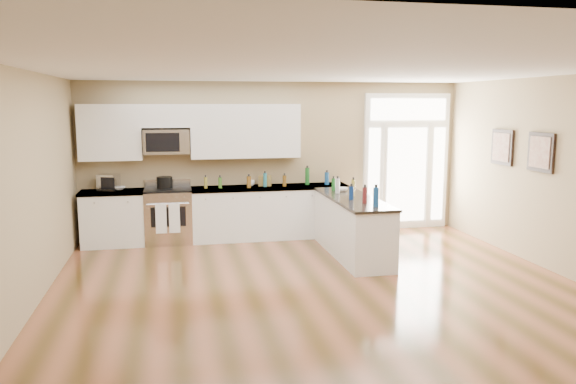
% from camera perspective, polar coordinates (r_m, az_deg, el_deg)
% --- Properties ---
extents(ground, '(8.00, 8.00, 0.00)m').
position_cam_1_polar(ground, '(6.84, 4.88, -11.69)').
color(ground, '#4E3616').
extents(room_shell, '(8.00, 8.00, 8.00)m').
position_cam_1_polar(room_shell, '(6.44, 5.08, 2.69)').
color(room_shell, tan).
rests_on(room_shell, ground).
extents(back_cabinet_left, '(1.10, 0.66, 0.94)m').
position_cam_1_polar(back_cabinet_left, '(10.07, -17.25, -2.72)').
color(back_cabinet_left, white).
rests_on(back_cabinet_left, ground).
extents(back_cabinet_right, '(2.85, 0.66, 0.94)m').
position_cam_1_polar(back_cabinet_right, '(10.16, -1.82, -2.22)').
color(back_cabinet_right, white).
rests_on(back_cabinet_right, ground).
extents(peninsula_cabinet, '(0.69, 2.32, 0.94)m').
position_cam_1_polar(peninsula_cabinet, '(9.03, 6.54, -3.71)').
color(peninsula_cabinet, white).
rests_on(peninsula_cabinet, ground).
extents(upper_cabinet_left, '(1.04, 0.33, 0.95)m').
position_cam_1_polar(upper_cabinet_left, '(10.03, -17.62, 5.79)').
color(upper_cabinet_left, white).
rests_on(upper_cabinet_left, room_shell).
extents(upper_cabinet_right, '(1.94, 0.33, 0.95)m').
position_cam_1_polar(upper_cabinet_right, '(10.06, -4.35, 6.19)').
color(upper_cabinet_right, white).
rests_on(upper_cabinet_right, room_shell).
extents(upper_cabinet_short, '(0.82, 0.33, 0.40)m').
position_cam_1_polar(upper_cabinet_short, '(9.97, -12.33, 7.57)').
color(upper_cabinet_short, white).
rests_on(upper_cabinet_short, room_shell).
extents(microwave, '(0.78, 0.41, 0.42)m').
position_cam_1_polar(microwave, '(9.95, -12.25, 5.03)').
color(microwave, silver).
rests_on(microwave, room_shell).
extents(entry_door, '(1.70, 0.10, 2.60)m').
position_cam_1_polar(entry_door, '(11.05, 11.90, 3.04)').
color(entry_door, white).
rests_on(entry_door, ground).
extents(wall_art_near, '(0.05, 0.58, 0.58)m').
position_cam_1_polar(wall_art_near, '(9.90, 20.92, 4.28)').
color(wall_art_near, black).
rests_on(wall_art_near, room_shell).
extents(wall_art_far, '(0.05, 0.58, 0.58)m').
position_cam_1_polar(wall_art_far, '(9.07, 24.29, 3.70)').
color(wall_art_far, black).
rests_on(wall_art_far, room_shell).
extents(kitchen_range, '(0.80, 0.71, 1.08)m').
position_cam_1_polar(kitchen_range, '(10.01, -12.04, -2.34)').
color(kitchen_range, silver).
rests_on(kitchen_range, ground).
extents(stockpot, '(0.29, 0.29, 0.21)m').
position_cam_1_polar(stockpot, '(10.01, -12.43, 1.00)').
color(stockpot, black).
rests_on(stockpot, kitchen_range).
extents(toaster_oven, '(0.40, 0.36, 0.27)m').
position_cam_1_polar(toaster_oven, '(10.08, -17.77, 0.95)').
color(toaster_oven, silver).
rests_on(toaster_oven, back_cabinet_left).
extents(cardboard_box, '(0.26, 0.21, 0.18)m').
position_cam_1_polar(cardboard_box, '(10.13, -2.35, 1.16)').
color(cardboard_box, brown).
rests_on(cardboard_box, back_cabinet_right).
extents(bowl_left, '(0.25, 0.25, 0.05)m').
position_cam_1_polar(bowl_left, '(10.09, -16.79, 0.37)').
color(bowl_left, white).
rests_on(bowl_left, back_cabinet_left).
extents(bowl_peninsula, '(0.24, 0.24, 0.06)m').
position_cam_1_polar(bowl_peninsula, '(9.55, 5.52, 0.27)').
color(bowl_peninsula, white).
rests_on(bowl_peninsula, peninsula_cabinet).
extents(cup_counter, '(0.17, 0.17, 0.11)m').
position_cam_1_polar(cup_counter, '(10.12, -3.79, 0.92)').
color(cup_counter, white).
rests_on(cup_counter, back_cabinet_right).
extents(counter_bottles, '(2.37, 2.45, 0.31)m').
position_cam_1_polar(counter_bottles, '(9.42, 2.58, 0.74)').
color(counter_bottles, '#19591E').
rests_on(counter_bottles, back_cabinet_right).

